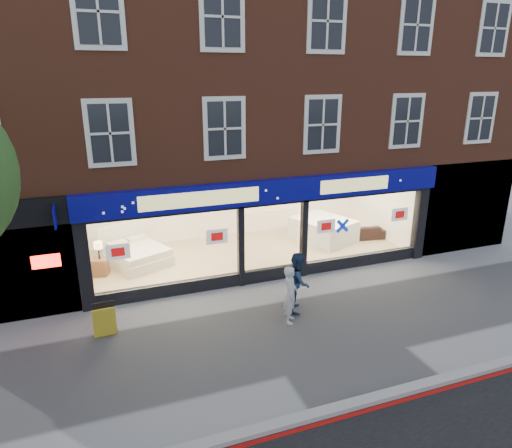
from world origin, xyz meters
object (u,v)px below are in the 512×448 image
a_board (104,321)px  pedestrian_blue (298,282)px  display_bed (136,253)px  sofa (361,232)px  pedestrian_grey (290,294)px  mattress_stack (323,230)px

a_board → pedestrian_blue: bearing=-7.4°
display_bed → sofa: size_ratio=1.46×
sofa → pedestrian_grey: (-5.14, -4.68, 0.43)m
mattress_stack → pedestrian_blue: size_ratio=1.57×
display_bed → mattress_stack: size_ratio=0.99×
sofa → pedestrian_grey: bearing=52.5°
display_bed → a_board: (-1.20, -4.27, -0.00)m
mattress_stack → sofa: 1.54m
sofa → mattress_stack: bearing=-1.5°
display_bed → mattress_stack: bearing=-24.7°
mattress_stack → sofa: (1.50, -0.31, -0.17)m
display_bed → pedestrian_blue: 6.07m
a_board → display_bed: bearing=71.5°
display_bed → sofa: bearing=-26.5°
pedestrian_grey → pedestrian_blue: pedestrian_blue is taller
sofa → pedestrian_grey: pedestrian_grey is taller
display_bed → a_board: bearing=-128.8°
display_bed → mattress_stack: display_bed is taller
a_board → sofa: bearing=18.3°
display_bed → pedestrian_grey: size_ratio=1.65×
sofa → pedestrian_blue: 6.28m
mattress_stack → pedestrian_grey: pedestrian_grey is taller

